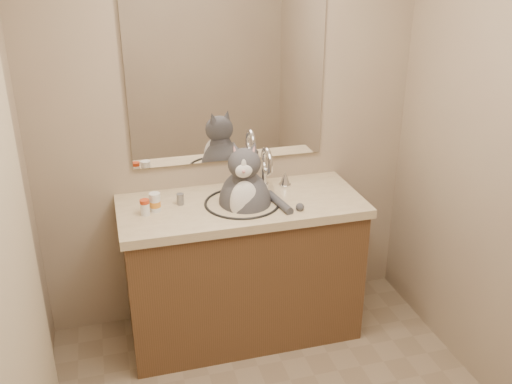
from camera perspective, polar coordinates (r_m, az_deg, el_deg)
room at (r=2.14m, az=4.77°, el=-2.86°), size 2.22×2.52×2.42m
vanity at (r=3.31m, az=-1.40°, el=-7.40°), size 1.34×0.59×1.12m
mirror at (r=3.18m, az=-2.81°, el=10.88°), size 1.10×0.02×0.90m
shower_curtain at (r=2.23m, az=-23.02°, el=-8.66°), size 0.02×1.30×1.93m
cat at (r=3.10m, az=-1.09°, el=-0.72°), size 0.39×0.41×0.57m
pill_bottle_redcap at (r=3.01m, az=-11.05°, el=-1.51°), size 0.05×0.05×0.09m
pill_bottle_orange at (r=3.04m, az=-10.06°, el=-1.04°), size 0.06×0.06×0.10m
grey_canister at (r=3.11m, az=-7.58°, el=-0.71°), size 0.05×0.05×0.06m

